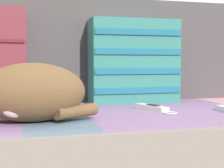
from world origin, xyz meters
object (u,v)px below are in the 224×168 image
(couch, at_px, (80,165))
(throw_pillow_striped, at_px, (134,61))
(sleeping_cat, at_px, (25,94))
(game_remote_near, at_px, (152,108))

(couch, xyz_separation_m, throw_pillow_striped, (0.27, 0.18, 0.38))
(couch, relative_size, sleeping_cat, 4.48)
(couch, height_order, throw_pillow_striped, throw_pillow_striped)
(throw_pillow_striped, bearing_deg, sleeping_cat, -140.97)
(throw_pillow_striped, xyz_separation_m, game_remote_near, (-0.01, -0.24, -0.17))
(throw_pillow_striped, bearing_deg, couch, -146.20)
(throw_pillow_striped, height_order, game_remote_near, throw_pillow_striped)
(couch, height_order, game_remote_near, game_remote_near)
(couch, relative_size, game_remote_near, 8.50)
(couch, distance_m, throw_pillow_striped, 0.50)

